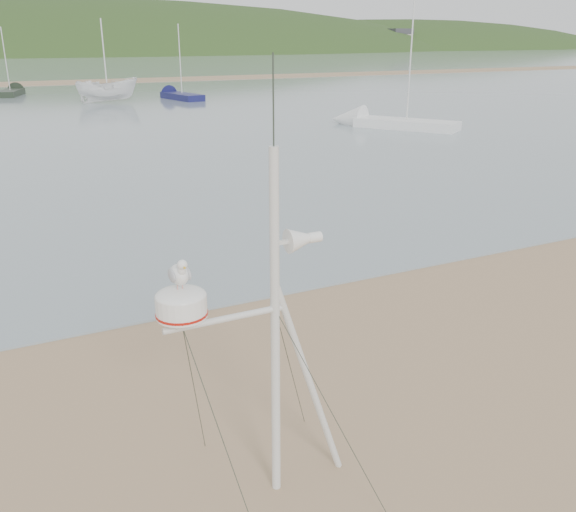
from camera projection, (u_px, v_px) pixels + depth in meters
name	position (u px, v px, depth m)	size (l,w,h in m)	color
ground	(196.00, 453.00, 7.72)	(560.00, 560.00, 0.00)	#8E6F51
hill_ridge	(42.00, 109.00, 220.23)	(620.00, 180.00, 80.00)	#213716
mast_rig	(273.00, 404.00, 6.68)	(2.15, 2.30, 4.85)	silver
boat_white	(106.00, 71.00, 48.08)	(1.83, 1.88, 4.86)	white
sailboat_white_near	(372.00, 121.00, 35.72)	(5.75, 7.43, 7.59)	white
sailboat_blue_far	(173.00, 95.00, 52.14)	(2.84, 6.69, 6.48)	#15164A
sailboat_dark_mid	(15.00, 91.00, 55.65)	(3.18, 6.49, 6.29)	black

